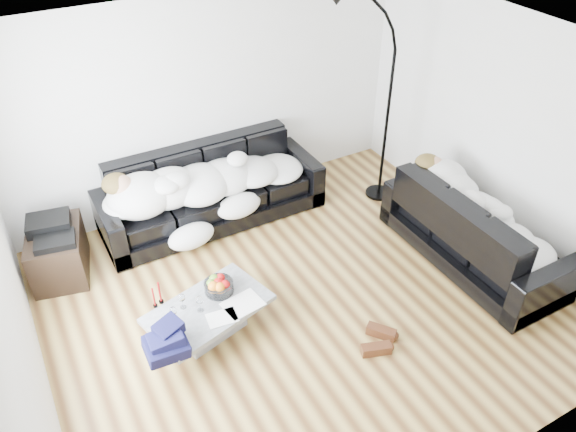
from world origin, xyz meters
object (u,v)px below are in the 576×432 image
wine_glass_b (174,314)px  fruit_bowl (219,284)px  sleeper_right (480,212)px  sofa_right (476,227)px  wine_glass_c (200,304)px  coffee_table (210,319)px  floor_lamp (388,111)px  av_cabinet (58,253)px  stereo (50,228)px  candle_right (160,293)px  shoes (379,341)px  candle_left (154,298)px  wine_glass_a (182,301)px  sofa_back (211,188)px  sleeper_back (211,176)px

wine_glass_b → fruit_bowl: bearing=17.3°
sleeper_right → fruit_bowl: sleeper_right is taller
sofa_right → wine_glass_c: sofa_right is taller
sleeper_right → coffee_table: (-3.00, 0.40, -0.48)m
floor_lamp → av_cabinet: bearing=-177.8°
coffee_table → stereo: size_ratio=2.60×
sleeper_right → candle_right: (-3.36, 0.67, -0.18)m
coffee_table → av_cabinet: bearing=124.4°
shoes → stereo: size_ratio=1.09×
sleeper_right → coffee_table: sleeper_right is taller
candle_left → wine_glass_a: bearing=-31.5°
sofa_back → candle_left: size_ratio=11.69×
av_cabinet → stereo: stereo is taller
sofa_back → sleeper_right: sofa_back is taller
sofa_right → fruit_bowl: sofa_right is taller
coffee_table → shoes: bearing=-34.9°
coffee_table → fruit_bowl: (0.18, 0.15, 0.26)m
av_cabinet → sleeper_right: bearing=-13.0°
sleeper_back → candle_right: size_ratio=8.97×
sleeper_right → wine_glass_b: bearing=83.3°
sofa_right → sleeper_right: 0.21m
sofa_back → sleeper_back: sofa_back is taller
coffee_table → stereo: bearing=124.4°
coffee_table → candle_left: size_ratio=4.99×
wine_glass_b → av_cabinet: bearing=115.2°
wine_glass_a → fruit_bowl: bearing=5.6°
candle_left → candle_right: 0.07m
av_cabinet → wine_glass_b: bearing=-51.8°
sleeper_right → sofa_right: bearing=0.0°
sofa_right → shoes: sofa_right is taller
shoes → floor_lamp: size_ratio=0.20×
wine_glass_a → shoes: bearing=-34.0°
sleeper_back → wine_glass_b: bearing=-123.1°
sofa_back → floor_lamp: floor_lamp is taller
sleeper_right → candle_left: sleeper_right is taller
wine_glass_a → shoes: 1.90m
sofa_back → sleeper_right: 3.09m
candle_right → floor_lamp: bearing=15.1°
wine_glass_a → stereo: (-0.88, 1.48, 0.19)m
sleeper_back → av_cabinet: sleeper_back is taller
wine_glass_a → wine_glass_c: wine_glass_c is taller
coffee_table → wine_glass_b: wine_glass_b is taller
sleeper_back → shoes: size_ratio=4.74×
sleeper_right → stereo: sleeper_right is taller
candle_left → stereo: 1.50m
sleeper_back → coffee_table: bearing=-114.5°
candle_right → av_cabinet: candle_right is taller
candle_right → wine_glass_a: bearing=-46.2°
av_cabinet → wine_glass_a: bearing=-46.3°
wine_glass_b → candle_left: candle_left is taller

